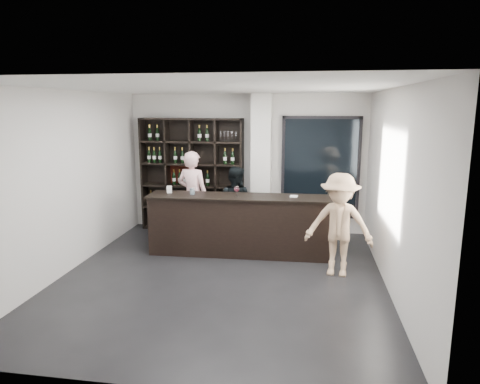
% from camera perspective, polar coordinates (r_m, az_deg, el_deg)
% --- Properties ---
extents(floor, '(5.00, 5.50, 0.01)m').
position_cam_1_polar(floor, '(6.86, -2.49, -11.30)').
color(floor, black).
rests_on(floor, ground).
extents(wine_shelf, '(2.20, 0.35, 2.40)m').
position_cam_1_polar(wine_shelf, '(9.21, -6.41, 2.29)').
color(wine_shelf, black).
rests_on(wine_shelf, floor).
extents(structural_column, '(0.40, 0.40, 2.90)m').
position_cam_1_polar(structural_column, '(8.80, 2.87, 3.58)').
color(structural_column, silver).
rests_on(structural_column, floor).
extents(glass_panel, '(1.60, 0.08, 2.10)m').
position_cam_1_polar(glass_panel, '(8.98, 10.66, 3.23)').
color(glass_panel, black).
rests_on(glass_panel, floor).
extents(tasting_counter, '(3.28, 0.68, 1.08)m').
position_cam_1_polar(tasting_counter, '(7.71, -0.13, -4.42)').
color(tasting_counter, black).
rests_on(tasting_counter, floor).
extents(taster_pink, '(0.74, 0.57, 1.79)m').
position_cam_1_polar(taster_pink, '(8.53, -6.31, -0.51)').
color(taster_pink, '#FFC5C3').
rests_on(taster_pink, floor).
extents(taster_black, '(0.85, 0.74, 1.50)m').
position_cam_1_polar(taster_black, '(8.39, -0.70, -1.65)').
color(taster_black, black).
rests_on(taster_black, floor).
extents(customer, '(1.14, 0.78, 1.64)m').
position_cam_1_polar(customer, '(6.87, 13.07, -4.31)').
color(customer, tan).
rests_on(customer, floor).
extents(wine_glass, '(0.11, 0.11, 0.22)m').
position_cam_1_polar(wine_glass, '(7.46, -0.45, 0.15)').
color(wine_glass, white).
rests_on(wine_glass, tasting_counter).
extents(spit_cup, '(0.09, 0.09, 0.12)m').
position_cam_1_polar(spit_cup, '(7.73, -6.38, 0.08)').
color(spit_cup, '#A2BBC7').
rests_on(spit_cup, tasting_counter).
extents(napkin_stack, '(0.14, 0.14, 0.02)m').
position_cam_1_polar(napkin_stack, '(7.54, 7.18, -0.58)').
color(napkin_stack, white).
rests_on(napkin_stack, tasting_counter).
extents(card_stand, '(0.10, 0.06, 0.13)m').
position_cam_1_polar(card_stand, '(7.91, -9.40, 0.33)').
color(card_stand, white).
rests_on(card_stand, tasting_counter).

